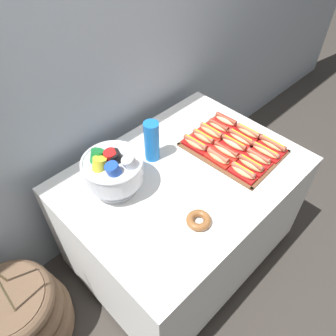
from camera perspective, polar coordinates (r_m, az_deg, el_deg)
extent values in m
plane|color=#38332D|center=(2.46, 2.13, -13.47)|extent=(10.00, 10.00, 0.00)
cube|color=#9EA8B2|center=(1.91, -11.13, 19.87)|extent=(6.00, 0.10, 2.60)
cube|color=white|center=(2.11, 2.43, -7.75)|extent=(1.30, 0.96, 0.74)
cylinder|color=black|center=(2.60, 16.16, -10.53)|extent=(0.05, 0.05, 0.04)
cylinder|color=black|center=(2.44, -13.11, -15.25)|extent=(0.05, 0.05, 0.04)
cylinder|color=black|center=(2.82, 4.30, -2.30)|extent=(0.05, 0.05, 0.04)
cylinder|color=brown|center=(2.17, -24.12, -21.95)|extent=(0.39, 0.39, 0.46)
torus|color=brown|center=(2.32, -22.75, -23.66)|extent=(0.54, 0.54, 0.10)
torus|color=brown|center=(2.22, -23.64, -22.55)|extent=(0.56, 0.56, 0.10)
torus|color=brown|center=(2.12, -24.61, -21.32)|extent=(0.52, 0.52, 0.10)
torus|color=brown|center=(2.02, -25.65, -19.97)|extent=(0.48, 0.48, 0.10)
cube|color=brown|center=(2.00, 11.02, 3.31)|extent=(0.43, 0.54, 0.01)
cube|color=brown|center=(1.92, 17.22, -0.12)|extent=(0.41, 0.03, 0.01)
cube|color=brown|center=(2.10, 5.37, 6.69)|extent=(0.41, 0.03, 0.01)
cube|color=brown|center=(1.87, 7.65, 0.55)|extent=(0.04, 0.53, 0.01)
cube|color=brown|center=(2.13, 14.05, 6.00)|extent=(0.04, 0.53, 0.01)
cube|color=red|center=(1.84, 12.57, -1.09)|extent=(0.07, 0.16, 0.02)
ellipsoid|color=tan|center=(1.82, 12.69, -0.57)|extent=(0.05, 0.15, 0.04)
cylinder|color=#9E4C38|center=(1.81, 12.76, -0.27)|extent=(0.03, 0.14, 0.03)
cylinder|color=yellow|center=(1.80, 12.83, 0.02)|extent=(0.01, 0.12, 0.01)
cube|color=#B21414|center=(1.89, 13.83, 0.14)|extent=(0.07, 0.17, 0.02)
ellipsoid|color=tan|center=(1.87, 13.96, 0.65)|extent=(0.06, 0.15, 0.04)
cylinder|color=brown|center=(1.86, 14.03, 0.94)|extent=(0.03, 0.15, 0.03)
cylinder|color=yellow|center=(1.85, 14.10, 1.25)|extent=(0.01, 0.13, 0.01)
cube|color=red|center=(1.94, 15.03, 1.30)|extent=(0.07, 0.16, 0.02)
ellipsoid|color=tan|center=(1.92, 15.16, 1.80)|extent=(0.05, 0.15, 0.04)
cylinder|color=#9E4C38|center=(1.91, 15.23, 2.08)|extent=(0.03, 0.14, 0.03)
cylinder|color=red|center=(1.90, 15.31, 2.38)|extent=(0.01, 0.12, 0.01)
cube|color=#B21414|center=(1.99, 16.16, 2.40)|extent=(0.07, 0.18, 0.02)
ellipsoid|color=tan|center=(1.98, 16.28, 2.82)|extent=(0.05, 0.17, 0.04)
cylinder|color=#9E4C38|center=(1.97, 16.34, 3.04)|extent=(0.03, 0.17, 0.03)
cylinder|color=yellow|center=(1.96, 16.41, 3.30)|extent=(0.01, 0.14, 0.01)
cube|color=red|center=(2.04, 17.24, 3.44)|extent=(0.06, 0.18, 0.02)
ellipsoid|color=tan|center=(2.03, 17.37, 3.88)|extent=(0.05, 0.16, 0.04)
cylinder|color=brown|center=(2.02, 17.44, 4.13)|extent=(0.03, 0.17, 0.03)
cylinder|color=yellow|center=(2.01, 17.53, 4.45)|extent=(0.01, 0.14, 0.01)
cube|color=red|center=(1.89, 8.48, 1.38)|extent=(0.06, 0.16, 0.02)
ellipsoid|color=tan|center=(1.88, 8.56, 1.90)|extent=(0.05, 0.15, 0.04)
cylinder|color=#A8563D|center=(1.87, 8.60, 2.19)|extent=(0.03, 0.14, 0.03)
cylinder|color=red|center=(1.86, 8.65, 2.52)|extent=(0.01, 0.12, 0.01)
cube|color=red|center=(1.94, 9.81, 2.51)|extent=(0.07, 0.18, 0.02)
ellipsoid|color=#E0BC7F|center=(1.93, 9.89, 2.98)|extent=(0.06, 0.17, 0.04)
cylinder|color=brown|center=(1.92, 9.93, 3.23)|extent=(0.03, 0.15, 0.03)
cylinder|color=red|center=(1.91, 9.98, 3.51)|extent=(0.01, 0.13, 0.01)
cube|color=#B21414|center=(1.99, 11.07, 3.58)|extent=(0.07, 0.17, 0.02)
ellipsoid|color=beige|center=(1.97, 11.17, 4.10)|extent=(0.06, 0.16, 0.04)
cylinder|color=brown|center=(1.97, 11.22, 4.39)|extent=(0.03, 0.16, 0.03)
cylinder|color=yellow|center=(1.96, 11.27, 4.65)|extent=(0.01, 0.14, 0.01)
cube|color=red|center=(2.04, 12.27, 4.60)|extent=(0.07, 0.18, 0.02)
ellipsoid|color=#E0BC7F|center=(2.03, 12.36, 5.02)|extent=(0.05, 0.17, 0.04)
cylinder|color=brown|center=(2.02, 12.41, 5.25)|extent=(0.03, 0.17, 0.03)
cylinder|color=yellow|center=(2.01, 12.47, 5.57)|extent=(0.01, 0.14, 0.01)
cube|color=#B21414|center=(2.09, 13.42, 5.57)|extent=(0.07, 0.17, 0.02)
ellipsoid|color=tan|center=(2.08, 13.52, 6.03)|extent=(0.05, 0.16, 0.04)
cylinder|color=#A8563D|center=(2.07, 13.58, 6.28)|extent=(0.04, 0.15, 0.03)
cylinder|color=yellow|center=(2.06, 13.64, 6.58)|extent=(0.01, 0.13, 0.01)
cube|color=#B21414|center=(1.96, 4.64, 3.69)|extent=(0.06, 0.17, 0.02)
ellipsoid|color=tan|center=(1.95, 4.68, 4.20)|extent=(0.05, 0.16, 0.04)
cylinder|color=#9E4C38|center=(1.94, 4.70, 4.48)|extent=(0.04, 0.16, 0.03)
cylinder|color=yellow|center=(1.93, 4.73, 4.78)|extent=(0.01, 0.14, 0.01)
cube|color=red|center=(2.01, 6.01, 4.73)|extent=(0.06, 0.16, 0.02)
ellipsoid|color=tan|center=(1.99, 6.06, 5.24)|extent=(0.05, 0.15, 0.04)
cylinder|color=#A8563D|center=(1.98, 6.09, 5.53)|extent=(0.03, 0.15, 0.03)
cylinder|color=yellow|center=(1.98, 6.12, 5.80)|extent=(0.01, 0.12, 0.01)
cube|color=red|center=(2.05, 7.32, 5.72)|extent=(0.06, 0.18, 0.02)
ellipsoid|color=tan|center=(2.04, 7.38, 6.22)|extent=(0.05, 0.16, 0.04)
cylinder|color=#A8563D|center=(2.03, 7.41, 6.50)|extent=(0.03, 0.16, 0.03)
cylinder|color=yellow|center=(2.02, 7.45, 6.77)|extent=(0.01, 0.13, 0.01)
cube|color=red|center=(2.10, 8.57, 6.67)|extent=(0.07, 0.16, 0.02)
ellipsoid|color=#E0BC7F|center=(2.09, 8.63, 7.09)|extent=(0.05, 0.15, 0.04)
cylinder|color=brown|center=(2.08, 8.67, 7.33)|extent=(0.04, 0.14, 0.03)
cylinder|color=red|center=(2.08, 8.71, 7.62)|extent=(0.01, 0.12, 0.01)
cube|color=red|center=(2.15, 9.78, 7.57)|extent=(0.08, 0.16, 0.02)
ellipsoid|color=beige|center=(2.14, 9.85, 8.07)|extent=(0.06, 0.15, 0.04)
cylinder|color=brown|center=(2.13, 9.90, 8.36)|extent=(0.04, 0.15, 0.03)
cylinder|color=red|center=(2.12, 9.94, 8.64)|extent=(0.02, 0.12, 0.01)
cylinder|color=silver|center=(1.77, -8.85, -3.18)|extent=(0.22, 0.22, 0.02)
cone|color=silver|center=(1.74, -8.99, -2.32)|extent=(0.08, 0.08, 0.06)
cylinder|color=silver|center=(1.67, -9.33, -0.31)|extent=(0.30, 0.30, 0.11)
torus|color=silver|center=(1.63, -9.57, 1.09)|extent=(0.31, 0.31, 0.02)
cylinder|color=black|center=(1.65, -8.59, 1.26)|extent=(0.10, 0.09, 0.14)
cylinder|color=red|center=(1.65, -9.46, 1.22)|extent=(0.09, 0.08, 0.13)
cylinder|color=#197A33|center=(1.66, -12.09, 1.08)|extent=(0.13, 0.10, 0.15)
cylinder|color=yellow|center=(1.62, -11.71, -0.26)|extent=(0.11, 0.08, 0.14)
cylinder|color=#1E47B2|center=(1.59, -8.98, -0.95)|extent=(0.11, 0.09, 0.14)
cylinder|color=#B7BCC6|center=(1.61, -6.07, 0.23)|extent=(0.12, 0.10, 0.14)
cylinder|color=blue|center=(1.87, -2.73, 3.25)|extent=(0.08, 0.08, 0.13)
cylinder|color=blue|center=(1.85, -2.76, 3.78)|extent=(0.08, 0.08, 0.13)
cylinder|color=blue|center=(1.84, -2.78, 4.31)|extent=(0.08, 0.08, 0.13)
cylinder|color=blue|center=(1.82, -2.81, 4.86)|extent=(0.08, 0.08, 0.13)
cylinder|color=blue|center=(1.81, -2.84, 5.42)|extent=(0.08, 0.08, 0.13)
cylinder|color=blue|center=(1.79, -2.86, 5.98)|extent=(0.08, 0.08, 0.13)
torus|color=brown|center=(1.61, 5.25, -8.86)|extent=(0.12, 0.12, 0.04)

